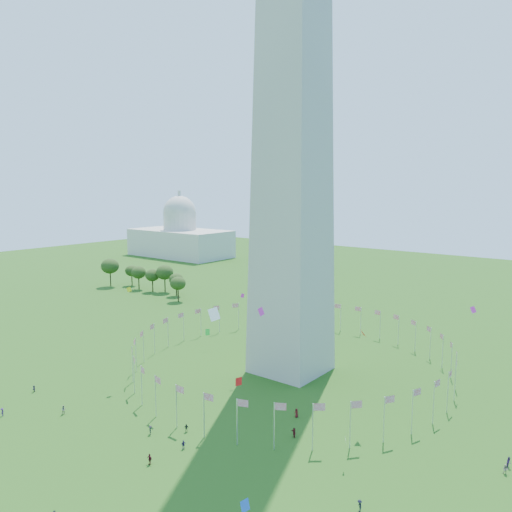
# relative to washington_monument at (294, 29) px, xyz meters

# --- Properties ---
(ground) EXTENTS (600.00, 600.00, 0.00)m
(ground) POSITION_rel_washington_monument_xyz_m (0.00, -50.00, -84.50)
(ground) COLOR #1C4710
(ground) RESTS_ON ground
(washington_monument) EXTENTS (16.80, 16.80, 169.00)m
(washington_monument) POSITION_rel_washington_monument_xyz_m (0.00, 0.00, 0.00)
(washington_monument) COLOR #B6B0A2
(washington_monument) RESTS_ON ground
(flag_ring) EXTENTS (80.24, 80.24, 9.00)m
(flag_ring) POSITION_rel_washington_monument_xyz_m (-0.00, 0.00, -80.00)
(flag_ring) COLOR silver
(flag_ring) RESTS_ON ground
(capitol_building) EXTENTS (70.00, 35.00, 46.00)m
(capitol_building) POSITION_rel_washington_monument_xyz_m (-180.00, 130.00, -61.50)
(capitol_building) COLOR beige
(capitol_building) RESTS_ON ground
(crowd) EXTENTS (97.46, 72.62, 1.95)m
(crowd) POSITION_rel_washington_monument_xyz_m (11.65, -47.98, -83.61)
(crowd) COLOR #53131E
(crowd) RESTS_ON ground
(kites_aloft) EXTENTS (95.46, 80.19, 28.67)m
(kites_aloft) POSITION_rel_washington_monument_xyz_m (11.93, -25.12, -69.90)
(kites_aloft) COLOR red
(kites_aloft) RESTS_ON ground
(tree_line_west) EXTENTS (55.87, 15.94, 13.14)m
(tree_line_west) POSITION_rel_washington_monument_xyz_m (-108.04, 40.64, -78.87)
(tree_line_west) COLOR #32521B
(tree_line_west) RESTS_ON ground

